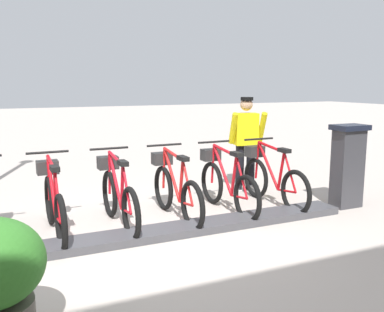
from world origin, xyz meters
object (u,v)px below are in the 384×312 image
payment_kiosk (347,165)px  worker_near_rack (246,140)px  bike_docked_4 (54,202)px  bike_docked_3 (118,195)px  bike_docked_0 (272,178)px  bike_docked_1 (226,183)px  bike_docked_2 (175,188)px

payment_kiosk → worker_near_rack: (1.55, 0.88, 0.24)m
bike_docked_4 → bike_docked_3: bearing=-90.0°
bike_docked_0 → bike_docked_1: (0.00, 0.82, 0.00)m
bike_docked_2 → bike_docked_4: (0.00, 1.65, 0.00)m
bike_docked_0 → worker_near_rack: worker_near_rack is taller
bike_docked_0 → worker_near_rack: size_ratio=1.04×
payment_kiosk → bike_docked_0: payment_kiosk is taller
bike_docked_2 → payment_kiosk: bearing=-102.2°
bike_docked_1 → bike_docked_2: bearing=90.0°
bike_docked_0 → bike_docked_4: 3.29m
payment_kiosk → bike_docked_1: 1.91m
bike_docked_2 → bike_docked_3: 0.82m
bike_docked_0 → worker_near_rack: bearing=-6.4°
bike_docked_4 → payment_kiosk: bearing=-97.6°
bike_docked_0 → bike_docked_1: size_ratio=1.00×
payment_kiosk → worker_near_rack: size_ratio=0.77×
bike_docked_3 → worker_near_rack: bearing=-69.3°
bike_docked_1 → bike_docked_3: size_ratio=1.00×
bike_docked_0 → bike_docked_4: (0.00, 3.29, 0.00)m
bike_docked_1 → bike_docked_4: (0.00, 2.47, 0.00)m
bike_docked_3 → bike_docked_0: bearing=-90.0°
bike_docked_0 → bike_docked_4: same height
bike_docked_2 → bike_docked_4: same height
bike_docked_1 → worker_near_rack: 1.43m
worker_near_rack → bike_docked_4: bearing=106.0°
bike_docked_2 → bike_docked_3: bearing=90.0°
bike_docked_4 → bike_docked_2: bearing=-90.0°
bike_docked_1 → bike_docked_2: 0.82m
payment_kiosk → bike_docked_4: 4.32m
bike_docked_0 → bike_docked_3: same height
payment_kiosk → bike_docked_2: (0.57, 2.63, -0.24)m
bike_docked_0 → bike_docked_4: size_ratio=1.00×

